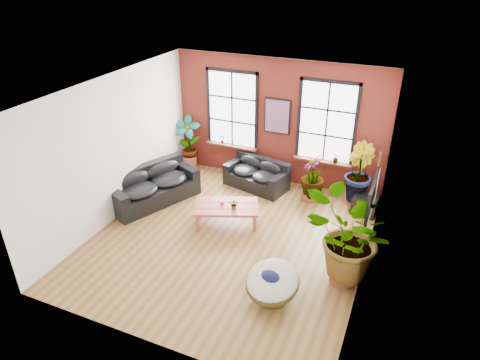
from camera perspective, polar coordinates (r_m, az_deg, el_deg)
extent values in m
cube|color=brown|center=(10.02, -1.36, -7.87)|extent=(6.00, 6.50, 0.02)
cube|color=white|center=(8.46, -1.63, 11.85)|extent=(6.00, 6.50, 0.02)
cube|color=#5C1B15|center=(11.90, 5.07, 7.67)|extent=(6.00, 0.02, 3.50)
cube|color=silver|center=(6.74, -13.20, -10.46)|extent=(6.00, 0.02, 3.50)
cube|color=silver|center=(10.60, -16.50, 3.98)|extent=(0.02, 6.50, 3.50)
cube|color=silver|center=(8.45, 17.46, -2.51)|extent=(0.02, 6.50, 3.50)
cube|color=white|center=(12.24, -1.06, 9.35)|extent=(1.40, 0.02, 2.10)
cube|color=#3E1A10|center=(12.57, -1.14, 4.58)|extent=(1.60, 0.22, 0.06)
cube|color=white|center=(11.46, 11.47, 7.48)|extent=(1.40, 0.02, 2.10)
cube|color=#3E1A10|center=(11.81, 10.91, 2.46)|extent=(1.60, 0.22, 0.06)
cube|color=black|center=(12.04, 2.17, -0.08)|extent=(1.90, 1.24, 0.40)
cube|color=black|center=(12.10, 3.07, 2.17)|extent=(1.74, 0.62, 0.41)
cube|color=black|center=(12.31, -0.74, 2.17)|extent=(0.40, 0.87, 0.21)
cube|color=black|center=(11.54, 5.33, 0.17)|extent=(0.40, 0.87, 0.21)
ellipsoid|color=black|center=(12.06, 0.77, 1.35)|extent=(0.88, 0.87, 0.23)
ellipsoid|color=black|center=(12.18, 1.45, 2.38)|extent=(0.76, 0.39, 0.39)
ellipsoid|color=black|center=(11.73, 3.39, 0.48)|extent=(0.88, 0.87, 0.23)
ellipsoid|color=black|center=(11.85, 4.07, 1.54)|extent=(0.76, 0.39, 0.39)
cube|color=black|center=(11.55, -11.39, -1.78)|extent=(1.88, 2.57, 0.46)
cube|color=black|center=(11.62, -12.60, 0.91)|extent=(1.19, 2.27, 0.47)
cube|color=black|center=(10.95, -16.24, -2.02)|extent=(1.01, 0.63, 0.24)
cube|color=black|center=(11.89, -7.24, 1.41)|extent=(1.01, 0.63, 0.24)
ellipsoid|color=black|center=(11.17, -13.41, -1.36)|extent=(1.19, 1.29, 0.26)
ellipsoid|color=black|center=(11.31, -14.25, -0.08)|extent=(0.67, 1.06, 0.46)
ellipsoid|color=black|center=(11.58, -9.43, 0.18)|extent=(1.19, 1.29, 0.26)
ellipsoid|color=black|center=(11.72, -10.28, 1.40)|extent=(0.67, 1.06, 0.46)
cube|color=#A5433B|center=(10.33, -1.81, -3.58)|extent=(1.73, 1.37, 0.07)
cube|color=#3E1A10|center=(10.19, -1.85, -3.84)|extent=(1.41, 0.58, 0.00)
cube|color=#3E1A10|center=(10.43, -1.78, -3.00)|extent=(1.41, 0.58, 0.00)
cube|color=#A5433B|center=(10.22, -5.67, -5.71)|extent=(0.10, 0.10, 0.42)
cube|color=#A5433B|center=(10.16, 1.93, -5.81)|extent=(0.10, 0.10, 0.42)
cube|color=#A5433B|center=(10.80, -5.28, -3.67)|extent=(0.10, 0.10, 0.42)
cube|color=#A5433B|center=(10.74, 1.89, -3.75)|extent=(0.10, 0.10, 0.42)
cylinder|color=#D7355E|center=(10.34, -2.40, -3.03)|extent=(0.11, 0.11, 0.10)
cylinder|color=#453818|center=(8.45, 4.27, -14.89)|extent=(0.73, 0.73, 0.24)
torus|color=#453818|center=(8.27, 4.33, -13.48)|extent=(1.27, 1.27, 0.47)
ellipsoid|color=beige|center=(8.23, 4.35, -13.17)|extent=(1.24, 1.28, 0.63)
ellipsoid|color=#14143E|center=(8.12, 4.18, -12.72)|extent=(0.47, 0.41, 0.18)
cube|color=black|center=(11.77, 5.00, 8.48)|extent=(0.74, 0.04, 0.98)
cube|color=#0C7F8C|center=(11.74, 4.96, 8.43)|extent=(0.66, 0.02, 0.90)
cube|color=black|center=(8.77, 17.23, -2.08)|extent=(0.06, 1.25, 0.72)
cube|color=black|center=(8.77, 17.01, -2.04)|extent=(0.01, 1.15, 0.62)
cylinder|color=#B27F4C|center=(9.94, 17.34, -1.82)|extent=(0.09, 0.38, 0.38)
cylinder|color=#B27F4C|center=(9.82, 17.55, -0.55)|extent=(0.09, 0.30, 0.30)
cylinder|color=black|center=(9.94, 17.32, -1.81)|extent=(0.09, 0.11, 0.11)
cube|color=#3E1A10|center=(9.66, 17.86, 1.38)|extent=(0.04, 0.05, 0.55)
cube|color=#3E1A10|center=(9.53, 18.14, 3.10)|extent=(0.06, 0.06, 0.14)
cube|color=black|center=(11.25, 16.35, -3.20)|extent=(0.66, 0.57, 0.49)
cylinder|color=brown|center=(13.22, -6.94, 2.41)|extent=(0.61, 0.61, 0.40)
cylinder|color=brown|center=(11.65, 15.13, -2.13)|extent=(0.63, 0.63, 0.40)
cylinder|color=brown|center=(8.98, 13.48, -12.16)|extent=(0.52, 0.52, 0.37)
cylinder|color=brown|center=(11.61, 9.32, -1.73)|extent=(0.65, 0.65, 0.36)
imported|color=#143D10|center=(12.94, -6.97, 5.26)|extent=(0.92, 0.74, 1.51)
imported|color=#143D10|center=(11.30, 15.41, 1.00)|extent=(0.98, 1.06, 1.54)
imported|color=#143D10|center=(8.44, 14.22, -7.70)|extent=(2.13, 2.11, 1.79)
imported|color=#143D10|center=(11.32, 9.67, 0.53)|extent=(0.76, 0.76, 1.15)
imported|color=#143D10|center=(10.11, -0.78, -3.26)|extent=(0.26, 0.24, 0.25)
imported|color=#143D10|center=(12.62, -2.40, 5.48)|extent=(0.17, 0.17, 0.27)
imported|color=#143D10|center=(11.69, 12.65, 2.89)|extent=(0.19, 0.19, 0.27)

